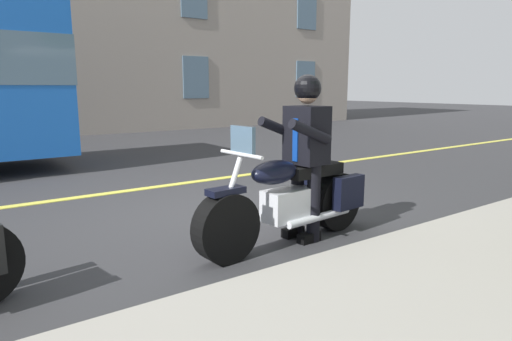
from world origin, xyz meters
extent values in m
plane|color=#333335|center=(0.00, 0.00, 0.00)|extent=(80.00, 80.00, 0.00)
cube|color=#E5DB4C|center=(0.00, -2.00, 0.01)|extent=(60.00, 0.16, 0.01)
cylinder|color=black|center=(0.82, 1.38, 0.33)|extent=(0.67, 0.25, 0.66)
cylinder|color=black|center=(-0.72, 1.25, 0.33)|extent=(0.67, 0.25, 0.66)
cube|color=silver|center=(0.03, 1.31, 0.42)|extent=(0.58, 0.32, 0.32)
ellipsoid|color=black|center=(0.23, 1.33, 0.78)|extent=(0.58, 0.32, 0.24)
cube|color=black|center=(-0.32, 1.28, 0.74)|extent=(0.72, 0.34, 0.12)
cube|color=black|center=(-0.69, 1.47, 0.48)|extent=(0.41, 0.15, 0.36)
cube|color=black|center=(-0.65, 1.03, 0.48)|extent=(0.41, 0.15, 0.36)
cylinder|color=silver|center=(0.80, 1.37, 0.60)|extent=(0.35, 0.08, 0.76)
cylinder|color=silver|center=(0.64, 1.36, 1.00)|extent=(0.08, 0.60, 0.04)
cube|color=black|center=(0.82, 1.38, 0.68)|extent=(0.37, 0.19, 0.06)
cylinder|color=silver|center=(-0.29, 1.45, 0.26)|extent=(0.90, 0.15, 0.08)
cube|color=slate|center=(0.62, 1.36, 1.12)|extent=(0.07, 0.32, 0.28)
cylinder|color=black|center=(-0.23, 1.41, 0.42)|extent=(0.14, 0.14, 0.84)
cube|color=black|center=(-0.17, 1.41, 0.05)|extent=(0.27, 0.13, 0.10)
cylinder|color=black|center=(-0.21, 1.17, 0.42)|extent=(0.14, 0.14, 0.84)
cube|color=black|center=(-0.15, 1.18, 0.05)|extent=(0.27, 0.13, 0.10)
cube|color=black|center=(-0.22, 1.29, 1.12)|extent=(0.35, 0.42, 0.60)
cube|color=navy|center=(-0.06, 1.30, 1.08)|extent=(0.03, 0.07, 0.44)
cylinder|color=black|center=(-0.06, 1.52, 1.18)|extent=(0.56, 0.14, 0.28)
cylinder|color=black|center=(-0.03, 1.09, 1.18)|extent=(0.56, 0.14, 0.28)
sphere|color=tan|center=(-0.22, 1.29, 1.55)|extent=(0.22, 0.22, 0.22)
sphere|color=black|center=(-0.22, 1.29, 1.60)|extent=(0.28, 0.28, 0.28)
cube|color=slate|center=(-11.09, -10.97, 2.00)|extent=(1.10, 0.06, 1.60)
cube|color=slate|center=(-5.43, -10.97, 2.00)|extent=(1.10, 0.06, 1.60)
cube|color=slate|center=(0.23, -10.97, 2.00)|extent=(1.10, 0.06, 1.60)
cube|color=slate|center=(-11.09, -10.97, 5.00)|extent=(1.10, 0.06, 1.60)
camera|label=1|loc=(2.89, 4.75, 1.60)|focal=31.27mm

